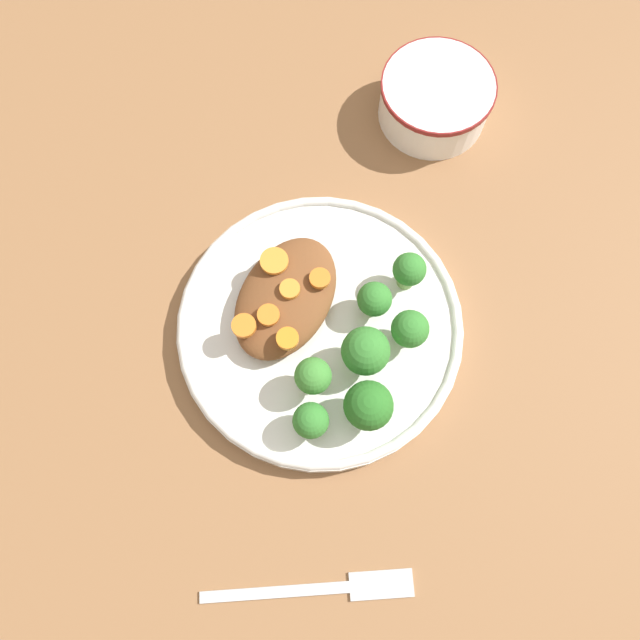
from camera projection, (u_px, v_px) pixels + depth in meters
name	position (u px, v px, depth m)	size (l,w,h in m)	color
ground_plane	(320.00, 330.00, 0.64)	(4.00, 4.00, 0.00)	#8C603D
plate	(320.00, 327.00, 0.62)	(0.28, 0.28, 0.03)	silver
dip_bowl	(439.00, 99.00, 0.68)	(0.12, 0.12, 0.05)	white
stew_mound	(286.00, 297.00, 0.61)	(0.13, 0.09, 0.03)	brown
broccoli_floret_0	(410.00, 330.00, 0.58)	(0.04, 0.04, 0.05)	#7FA85B
broccoli_floret_1	(311.00, 421.00, 0.56)	(0.03, 0.03, 0.04)	#7FA85B
broccoli_floret_2	(409.00, 271.00, 0.60)	(0.03, 0.03, 0.05)	#7FA85B
broccoli_floret_3	(374.00, 300.00, 0.60)	(0.03, 0.03, 0.05)	#759E51
broccoli_floret_4	(366.00, 351.00, 0.57)	(0.05, 0.05, 0.06)	#7FA85B
broccoli_floret_5	(313.00, 377.00, 0.57)	(0.03, 0.03, 0.05)	#7FA85B
broccoli_floret_6	(368.00, 406.00, 0.56)	(0.05, 0.05, 0.06)	#759E51
carrot_slice_0	(290.00, 289.00, 0.59)	(0.02, 0.02, 0.01)	orange
carrot_slice_1	(320.00, 278.00, 0.59)	(0.02, 0.02, 0.01)	orange
carrot_slice_2	(274.00, 261.00, 0.60)	(0.03, 0.03, 0.00)	orange
carrot_slice_3	(244.00, 326.00, 0.58)	(0.02, 0.02, 0.01)	orange
carrot_slice_4	(288.00, 339.00, 0.57)	(0.02, 0.02, 0.01)	orange
carrot_slice_5	(268.00, 315.00, 0.58)	(0.02, 0.02, 0.00)	orange
fork	(329.00, 588.00, 0.56)	(0.11, 0.17, 0.01)	#B9B9B9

